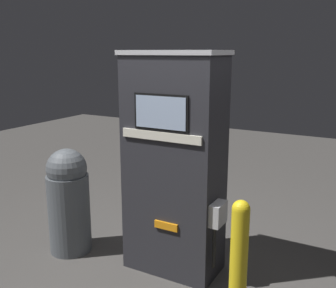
{
  "coord_description": "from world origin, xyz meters",
  "views": [
    {
      "loc": [
        1.59,
        -2.73,
        1.98
      ],
      "look_at": [
        0.0,
        0.12,
        1.22
      ],
      "focal_mm": 42.0,
      "sensor_mm": 36.0,
      "label": 1
    }
  ],
  "objects": [
    {
      "name": "ground_plane",
      "position": [
        0.0,
        0.0,
        0.0
      ],
      "size": [
        14.0,
        14.0,
        0.0
      ],
      "primitive_type": "plane",
      "color": "#423F3D"
    },
    {
      "name": "gas_pump",
      "position": [
        0.0,
        0.23,
        1.0
      ],
      "size": [
        0.95,
        0.5,
        2.0
      ],
      "color": "#28282D",
      "rests_on": "ground_plane"
    },
    {
      "name": "safety_bollard",
      "position": [
        0.8,
        -0.29,
        0.52
      ],
      "size": [
        0.13,
        0.13,
        1.0
      ],
      "color": "yellow",
      "rests_on": "ground_plane"
    },
    {
      "name": "trash_bin",
      "position": [
        -1.08,
        0.01,
        0.54
      ],
      "size": [
        0.42,
        0.42,
        1.07
      ],
      "color": "#51565B",
      "rests_on": "ground_plane"
    }
  ]
}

